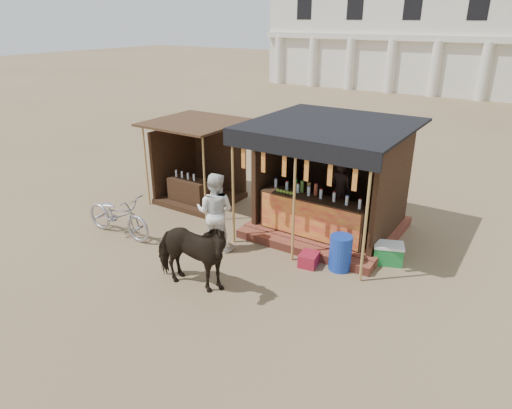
{
  "coord_description": "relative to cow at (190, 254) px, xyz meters",
  "views": [
    {
      "loc": [
        5.24,
        -6.4,
        5.06
      ],
      "look_at": [
        0.0,
        1.6,
        1.1
      ],
      "focal_mm": 32.0,
      "sensor_mm": 36.0,
      "label": 1
    }
  ],
  "objects": [
    {
      "name": "cooler",
      "position": [
        2.95,
        3.14,
        -0.53
      ],
      "size": [
        0.76,
        0.64,
        0.46
      ],
      "color": "#1C7E35",
      "rests_on": "ground"
    },
    {
      "name": "secondary_stall",
      "position": [
        -3.04,
        3.78,
        0.09
      ],
      "size": [
        2.4,
        2.4,
        2.38
      ],
      "color": "#382314",
      "rests_on": "ground"
    },
    {
      "name": "red_crate",
      "position": [
        1.55,
        2.08,
        -0.62
      ],
      "size": [
        0.43,
        0.5,
        0.29
      ],
      "primitive_type": "cube",
      "rotation": [
        0.0,
        0.0,
        0.14
      ],
      "color": "maroon",
      "rests_on": "ground"
    },
    {
      "name": "motorbike",
      "position": [
        -3.08,
        0.85,
        -0.22
      ],
      "size": [
        2.06,
        0.74,
        1.08
      ],
      "primitive_type": "imported",
      "rotation": [
        0.0,
        0.0,
        1.58
      ],
      "color": "#A2A0A9",
      "rests_on": "ground"
    },
    {
      "name": "main_stall",
      "position": [
        1.14,
        3.9,
        0.26
      ],
      "size": [
        3.6,
        3.61,
        2.78
      ],
      "color": "#974431",
      "rests_on": "ground"
    },
    {
      "name": "blue_barrel",
      "position": [
        2.17,
        2.31,
        -0.37
      ],
      "size": [
        0.62,
        0.62,
        0.78
      ],
      "primitive_type": "cylinder",
      "rotation": [
        0.0,
        0.0,
        -0.38
      ],
      "color": "#1639A7",
      "rests_on": "ground"
    },
    {
      "name": "cow",
      "position": [
        0.0,
        0.0,
        0.0
      ],
      "size": [
        1.9,
        1.07,
        1.52
      ],
      "primitive_type": "imported",
      "rotation": [
        0.0,
        0.0,
        1.71
      ],
      "color": "black",
      "rests_on": "ground"
    },
    {
      "name": "ground",
      "position": [
        0.13,
        0.54,
        -0.76
      ],
      "size": [
        120.0,
        120.0,
        0.0
      ],
      "primitive_type": "plane",
      "color": "#846B4C",
      "rests_on": "ground"
    },
    {
      "name": "background_building",
      "position": [
        -1.87,
        30.49,
        3.22
      ],
      "size": [
        26.0,
        7.45,
        8.18
      ],
      "color": "silver",
      "rests_on": "ground"
    },
    {
      "name": "bystander",
      "position": [
        -0.65,
        1.62,
        0.16
      ],
      "size": [
        1.07,
        0.95,
        1.85
      ],
      "primitive_type": "imported",
      "rotation": [
        0.0,
        0.0,
        3.46
      ],
      "color": "silver",
      "rests_on": "ground"
    }
  ]
}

